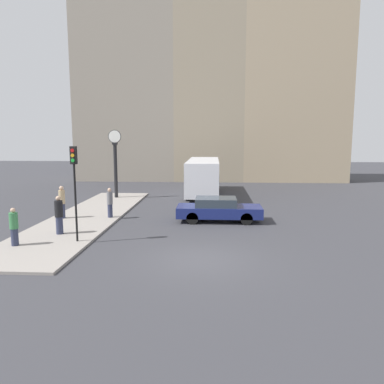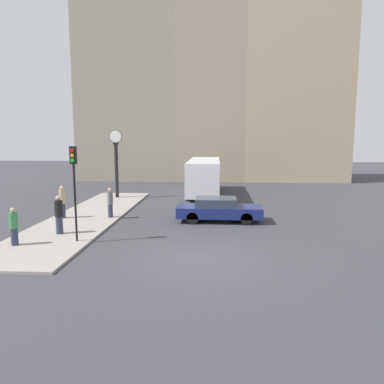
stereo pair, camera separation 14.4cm
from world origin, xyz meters
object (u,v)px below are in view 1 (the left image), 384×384
object	(u,v)px
pedestrian_green_hoodie	(14,227)
street_clock	(115,162)
sedan_car	(218,209)
pedestrian_tan_coat	(62,202)
bus_distant	(203,175)
pedestrian_black_jacket	(59,215)
pedestrian_grey_jacket	(110,203)
traffic_light_near	(74,174)

from	to	relation	value
pedestrian_green_hoodie	street_clock	bearing A→B (deg)	85.96
sedan_car	pedestrian_tan_coat	bearing A→B (deg)	-178.71
bus_distant	sedan_car	bearing A→B (deg)	-83.48
pedestrian_black_jacket	street_clock	bearing A→B (deg)	90.93
sedan_car	street_clock	bearing A→B (deg)	136.17
pedestrian_tan_coat	pedestrian_green_hoodie	size ratio (longest dim) A/B	1.14
pedestrian_tan_coat	pedestrian_grey_jacket	xyz separation A→B (m)	(2.62, 0.39, -0.08)
sedan_car	bus_distant	bearing A→B (deg)	96.52
street_clock	pedestrian_grey_jacket	distance (m)	7.58
pedestrian_black_jacket	pedestrian_grey_jacket	xyz separation A→B (m)	(1.36, 3.82, -0.06)
traffic_light_near	pedestrian_grey_jacket	xyz separation A→B (m)	(0.08, 5.01, -2.10)
traffic_light_near	pedestrian_grey_jacket	world-z (taller)	traffic_light_near
pedestrian_black_jacket	pedestrian_grey_jacket	distance (m)	4.06
sedan_car	pedestrian_green_hoodie	bearing A→B (deg)	-146.87
street_clock	pedestrian_grey_jacket	size ratio (longest dim) A/B	3.03
traffic_light_near	pedestrian_grey_jacket	size ratio (longest dim) A/B	2.46
bus_distant	pedestrian_green_hoodie	distance (m)	17.12
sedan_car	pedestrian_tan_coat	size ratio (longest dim) A/B	2.55
traffic_light_near	pedestrian_black_jacket	size ratio (longest dim) A/B	2.28
street_clock	pedestrian_green_hoodie	xyz separation A→B (m)	(-0.92, -13.02, -1.87)
bus_distant	traffic_light_near	bearing A→B (deg)	-109.41
pedestrian_grey_jacket	bus_distant	bearing A→B (deg)	62.11
pedestrian_grey_jacket	pedestrian_green_hoodie	bearing A→B (deg)	-112.86
traffic_light_near	pedestrian_black_jacket	distance (m)	2.69
traffic_light_near	pedestrian_grey_jacket	bearing A→B (deg)	89.13
bus_distant	traffic_light_near	distance (m)	15.50
traffic_light_near	street_clock	xyz separation A→B (m)	(-1.46, 12.21, -0.28)
bus_distant	street_clock	size ratio (longest dim) A/B	1.84
street_clock	pedestrian_green_hoodie	distance (m)	13.18
sedan_car	pedestrian_grey_jacket	bearing A→B (deg)	178.19
street_clock	traffic_light_near	bearing A→B (deg)	-83.19
bus_distant	pedestrian_tan_coat	xyz separation A→B (m)	(-7.67, -9.94, -0.59)
bus_distant	traffic_light_near	world-z (taller)	traffic_light_near
traffic_light_near	pedestrian_black_jacket	bearing A→B (deg)	137.20
sedan_car	bus_distant	xyz separation A→B (m)	(-1.11, 9.74, 0.94)
pedestrian_black_jacket	pedestrian_green_hoodie	size ratio (longest dim) A/B	1.13
pedestrian_grey_jacket	sedan_car	bearing A→B (deg)	-1.81
traffic_light_near	pedestrian_green_hoodie	world-z (taller)	traffic_light_near
street_clock	pedestrian_tan_coat	xyz separation A→B (m)	(-1.08, -7.59, -1.74)
pedestrian_tan_coat	bus_distant	bearing A→B (deg)	52.34
pedestrian_black_jacket	bus_distant	bearing A→B (deg)	64.40
street_clock	pedestrian_black_jacket	world-z (taller)	street_clock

